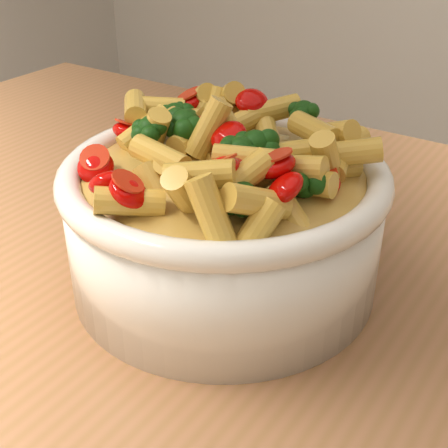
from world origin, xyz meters
The scene contains 3 objects.
table centered at (0.00, 0.00, 0.80)m, with size 1.20×0.80×0.90m.
serving_bowl centered at (-0.03, 0.02, 0.95)m, with size 0.24×0.24×0.10m.
pasta_salad centered at (-0.03, 0.02, 1.02)m, with size 0.19×0.19×0.04m.
Camera 1 is at (0.20, -0.31, 1.18)m, focal length 50.00 mm.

